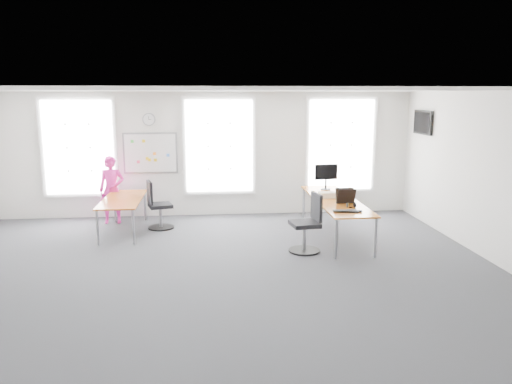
{
  "coord_description": "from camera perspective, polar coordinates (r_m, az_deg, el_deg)",
  "views": [
    {
      "loc": [
        0.01,
        -8.09,
        2.94
      ],
      "look_at": [
        0.92,
        1.2,
        1.1
      ],
      "focal_mm": 35.0,
      "sensor_mm": 36.0,
      "label": 1
    }
  ],
  "objects": [
    {
      "name": "floor",
      "position": [
        8.61,
        -5.38,
        -8.87
      ],
      "size": [
        10.0,
        10.0,
        0.0
      ],
      "primitive_type": "plane",
      "color": "#2D2E32",
      "rests_on": "ground"
    },
    {
      "name": "ceiling",
      "position": [
        8.09,
        -5.77,
        11.52
      ],
      "size": [
        10.0,
        10.0,
        0.0
      ],
      "primitive_type": "plane",
      "rotation": [
        3.14,
        0.0,
        0.0
      ],
      "color": "white",
      "rests_on": "ground"
    },
    {
      "name": "wall_back",
      "position": [
        12.18,
        -5.62,
        4.3
      ],
      "size": [
        10.0,
        0.0,
        10.0
      ],
      "primitive_type": "plane",
      "rotation": [
        1.57,
        0.0,
        0.0
      ],
      "color": "white",
      "rests_on": "ground"
    },
    {
      "name": "wall_front",
      "position": [
        4.34,
        -5.43,
        -8.27
      ],
      "size": [
        10.0,
        0.0,
        10.0
      ],
      "primitive_type": "plane",
      "rotation": [
        -1.57,
        0.0,
        0.0
      ],
      "color": "white",
      "rests_on": "ground"
    },
    {
      "name": "wall_right",
      "position": [
        9.62,
        25.76,
        1.42
      ],
      "size": [
        0.0,
        10.0,
        10.0
      ],
      "primitive_type": "plane",
      "rotation": [
        1.57,
        0.0,
        -1.57
      ],
      "color": "white",
      "rests_on": "ground"
    },
    {
      "name": "window_left",
      "position": [
        12.49,
        -19.58,
        4.81
      ],
      "size": [
        1.6,
        0.06,
        2.2
      ],
      "primitive_type": "cube",
      "color": "silver",
      "rests_on": "wall_back"
    },
    {
      "name": "window_mid",
      "position": [
        12.13,
        -4.21,
        5.25
      ],
      "size": [
        1.6,
        0.06,
        2.2
      ],
      "primitive_type": "cube",
      "color": "silver",
      "rests_on": "wall_back"
    },
    {
      "name": "window_right",
      "position": [
        12.56,
        9.66,
        5.32
      ],
      "size": [
        1.6,
        0.06,
        2.2
      ],
      "primitive_type": "cube",
      "color": "silver",
      "rests_on": "wall_back"
    },
    {
      "name": "desk_right",
      "position": [
        10.58,
        9.04,
        -1.08
      ],
      "size": [
        0.85,
        3.19,
        0.78
      ],
      "color": "#C25217",
      "rests_on": "ground"
    },
    {
      "name": "desk_left",
      "position": [
        11.07,
        -14.99,
        -1.03
      ],
      "size": [
        0.81,
        2.03,
        0.74
      ],
      "color": "#C25217",
      "rests_on": "ground"
    },
    {
      "name": "chair_right",
      "position": [
        9.47,
        5.96,
        -3.92
      ],
      "size": [
        0.59,
        0.59,
        1.12
      ],
      "rotation": [
        0.0,
        0.0,
        -1.43
      ],
      "color": "black",
      "rests_on": "ground"
    },
    {
      "name": "chair_left",
      "position": [
        11.23,
        -11.19,
        -1.77
      ],
      "size": [
        0.6,
        0.6,
        1.08
      ],
      "rotation": [
        0.0,
        0.0,
        1.84
      ],
      "color": "black",
      "rests_on": "ground"
    },
    {
      "name": "person",
      "position": [
        11.91,
        -16.15,
        0.24
      ],
      "size": [
        0.59,
        0.4,
        1.56
      ],
      "primitive_type": "imported",
      "rotation": [
        0.0,
        0.0,
        0.05
      ],
      "color": "#E22597",
      "rests_on": "ground"
    },
    {
      "name": "whiteboard",
      "position": [
        12.22,
        -11.99,
        4.37
      ],
      "size": [
        1.2,
        0.03,
        0.9
      ],
      "primitive_type": "cube",
      "color": "white",
      "rests_on": "wall_back"
    },
    {
      "name": "wall_clock",
      "position": [
        12.15,
        -12.14,
        8.12
      ],
      "size": [
        0.3,
        0.04,
        0.3
      ],
      "primitive_type": "cylinder",
      "rotation": [
        1.57,
        0.0,
        0.0
      ],
      "color": "gray",
      "rests_on": "wall_back"
    },
    {
      "name": "tv",
      "position": [
        12.16,
        18.55,
        7.56
      ],
      "size": [
        0.06,
        0.9,
        0.55
      ],
      "primitive_type": "cube",
      "color": "black",
      "rests_on": "wall_right"
    },
    {
      "name": "keyboard",
      "position": [
        9.46,
        10.22,
        -2.18
      ],
      "size": [
        0.49,
        0.25,
        0.02
      ],
      "primitive_type": "cube",
      "rotation": [
        0.0,
        0.0,
        -0.19
      ],
      "color": "black",
      "rests_on": "desk_right"
    },
    {
      "name": "mouse",
      "position": [
        9.49,
        11.84,
        -2.14
      ],
      "size": [
        0.08,
        0.13,
        0.05
      ],
      "primitive_type": "ellipsoid",
      "rotation": [
        0.0,
        0.0,
        0.07
      ],
      "color": "black",
      "rests_on": "desk_right"
    },
    {
      "name": "lens_cap",
      "position": [
        9.83,
        10.77,
        -1.75
      ],
      "size": [
        0.07,
        0.07,
        0.01
      ],
      "primitive_type": "cylinder",
      "rotation": [
        0.0,
        0.0,
        -0.05
      ],
      "color": "black",
      "rests_on": "desk_right"
    },
    {
      "name": "headphones",
      "position": [
        9.85,
        10.79,
        -1.46
      ],
      "size": [
        0.18,
        0.09,
        0.1
      ],
      "rotation": [
        0.0,
        0.0,
        -0.25
      ],
      "color": "black",
      "rests_on": "desk_right"
    },
    {
      "name": "laptop_sleeve",
      "position": [
        10.14,
        10.19,
        -0.46
      ],
      "size": [
        0.39,
        0.24,
        0.31
      ],
      "rotation": [
        0.0,
        0.0,
        0.09
      ],
      "color": "black",
      "rests_on": "desk_right"
    },
    {
      "name": "paper_stack",
      "position": [
        10.69,
        8.14,
        -0.32
      ],
      "size": [
        0.35,
        0.27,
        0.12
      ],
      "primitive_type": "cube",
      "rotation": [
        0.0,
        0.0,
        0.06
      ],
      "color": "#F5E5BF",
      "rests_on": "desk_right"
    },
    {
      "name": "monitor",
      "position": [
        11.52,
        8.02,
        2.0
      ],
      "size": [
        0.53,
        0.22,
        0.59
      ],
      "rotation": [
        0.0,
        0.0,
        0.09
      ],
      "color": "black",
      "rests_on": "desk_right"
    }
  ]
}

